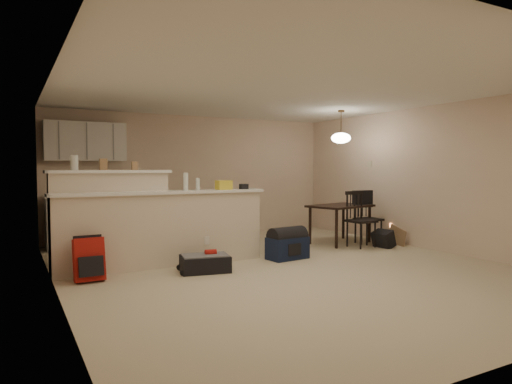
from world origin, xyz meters
TOP-DOWN VIEW (x-y plane):
  - room at (0.00, 0.00)m, footprint 7.00×7.02m
  - breakfast_bar at (-1.76, 0.98)m, footprint 3.08×0.58m
  - upper_cabinets at (-2.20, 3.32)m, footprint 1.40×0.34m
  - kitchen_counter at (-2.00, 3.19)m, footprint 1.80×0.60m
  - thermostat at (2.98, 1.55)m, footprint 0.02×0.12m
  - jar at (-2.66, 1.12)m, footprint 0.10×0.10m
  - cereal_box at (-2.29, 1.12)m, footprint 0.10×0.07m
  - small_box at (-1.86, 1.12)m, footprint 0.08×0.06m
  - bottle_a at (-1.17, 0.90)m, footprint 0.07×0.07m
  - bottle_b at (-0.98, 0.90)m, footprint 0.06×0.06m
  - bag_lump at (-0.55, 0.90)m, footprint 0.22×0.18m
  - pouch at (-0.21, 0.90)m, footprint 0.12×0.10m
  - dining_table at (2.04, 1.30)m, footprint 1.31×1.02m
  - pendant_lamp at (2.04, 1.30)m, footprint 0.36×0.36m
  - dining_chair_near at (2.10, 0.78)m, footprint 0.46×0.45m
  - dining_chair_far at (2.49, 1.02)m, footprint 0.43×0.41m
  - suitcase at (-1.11, 0.30)m, footprint 0.73×0.55m
  - red_backpack at (-2.59, 0.52)m, footprint 0.36×0.23m
  - navy_duffel at (0.35, 0.51)m, footprint 0.67×0.41m
  - black_daypack at (2.41, 0.55)m, footprint 0.28×0.37m
  - cardboard_sheet at (2.82, 0.61)m, footprint 0.08×0.43m

SIDE VIEW (x-z plane):
  - suitcase at x=-1.11m, z-range 0.00..0.22m
  - black_daypack at x=2.41m, z-range 0.00..0.30m
  - cardboard_sheet at x=2.82m, z-range 0.00..0.33m
  - navy_duffel at x=0.35m, z-range 0.00..0.34m
  - red_backpack at x=-2.59m, z-range 0.00..0.54m
  - kitchen_counter at x=-2.00m, z-range 0.00..0.90m
  - dining_chair_far at x=2.49m, z-range 0.00..0.97m
  - dining_chair_near at x=2.10m, z-range 0.00..1.00m
  - breakfast_bar at x=-1.76m, z-range -0.09..1.30m
  - dining_table at x=2.04m, z-range 0.27..1.00m
  - pouch at x=-0.21m, z-range 1.09..1.17m
  - bag_lump at x=-0.55m, z-range 1.09..1.23m
  - bottle_b at x=-0.98m, z-range 1.09..1.27m
  - bottle_a at x=-1.17m, z-range 1.09..1.35m
  - room at x=0.00m, z-range 0.00..2.50m
  - small_box at x=-1.86m, z-range 1.39..1.51m
  - cereal_box at x=-2.29m, z-range 1.39..1.55m
  - jar at x=-2.66m, z-range 1.39..1.59m
  - thermostat at x=2.98m, z-range 1.44..1.56m
  - upper_cabinets at x=-2.20m, z-range 1.55..2.25m
  - pendant_lamp at x=2.04m, z-range 1.68..2.30m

